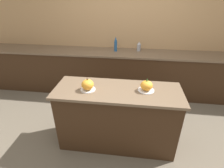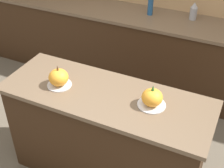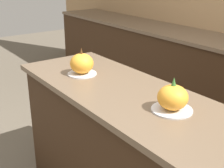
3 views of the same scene
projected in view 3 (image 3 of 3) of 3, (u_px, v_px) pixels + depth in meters
kitchen_island at (122, 155)px, 1.95m from camera, size 1.64×0.61×0.89m
pumpkin_cake_left at (82, 64)px, 2.03m from camera, size 0.19×0.19×0.18m
pumpkin_cake_right at (173, 99)px, 1.52m from camera, size 0.21×0.21×0.17m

